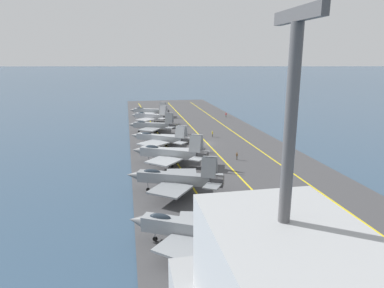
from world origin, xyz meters
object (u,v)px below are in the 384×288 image
parked_jet_seventh (150,111)px  crew_red_vest (226,115)px  crew_yellow_vest (212,134)px  crew_brown_vest (237,156)px  parked_jet_second (176,178)px  parked_jet_fifth (153,125)px  parked_jet_third (170,153)px  parked_jet_nearest (190,228)px  parked_jet_sixth (151,116)px  parked_jet_fourth (161,138)px

parked_jet_seventh → crew_red_vest: (-6.88, -28.49, -1.28)m
crew_yellow_vest → crew_brown_vest: crew_yellow_vest is taller
parked_jet_seventh → crew_brown_vest: parked_jet_seventh is taller
crew_brown_vest → crew_red_vest: bearing=-13.8°
parked_jet_second → parked_jet_fifth: (48.82, -0.03, -0.40)m
parked_jet_third → crew_red_vest: parked_jet_third is taller
parked_jet_third → parked_jet_nearest: bearing=176.8°
parked_jet_nearest → parked_jet_third: parked_jet_third is taller
parked_jet_nearest → parked_jet_sixth: bearing=-0.9°
parked_jet_nearest → parked_jet_sixth: 81.17m
crew_brown_vest → parked_jet_fourth: bearing=47.3°
parked_jet_nearest → crew_brown_vest: size_ratio=8.56×
parked_jet_sixth → crew_brown_vest: 50.09m
parked_jet_nearest → parked_jet_sixth: size_ratio=1.03×
crew_brown_vest → parked_jet_fifth: bearing=26.5°
parked_jet_sixth → crew_brown_vest: size_ratio=8.32×
parked_jet_fourth → parked_jet_fifth: bearing=2.0°
parked_jet_fifth → parked_jet_seventh: parked_jet_fifth is taller
parked_jet_nearest → parked_jet_fifth: 65.60m
parked_jet_nearest → parked_jet_sixth: (81.16, -1.25, 0.06)m
parked_jet_fifth → parked_jet_third: bearing=-178.3°
parked_jet_fourth → crew_brown_vest: 20.95m
parked_jet_nearest → crew_red_vest: (88.57, -30.35, -1.45)m
crew_yellow_vest → crew_red_vest: bearing=-22.8°
parked_jet_third → crew_brown_vest: bearing=-86.1°
parked_jet_second → parked_jet_sixth: parked_jet_second is taller
parked_jet_fourth → parked_jet_sixth: parked_jet_sixth is taller
parked_jet_sixth → parked_jet_fourth: bearing=-179.7°
crew_red_vest → parked_jet_second: bearing=157.6°
crew_yellow_vest → crew_brown_vest: size_ratio=1.01×
parked_jet_third → parked_jet_fifth: 33.06m
parked_jet_second → parked_jet_fifth: parked_jet_second is taller
parked_jet_second → crew_yellow_vest: bearing=-22.1°
parked_jet_second → parked_jet_fourth: (30.97, -0.64, -0.33)m
parked_jet_seventh → crew_red_vest: 29.33m
parked_jet_seventh → crew_yellow_vest: (-38.69, -15.15, -1.28)m
parked_jet_nearest → parked_jet_fifth: parked_jet_fifth is taller
crew_brown_vest → parked_jet_second: bearing=136.4°
parked_jet_third → crew_brown_vest: 15.11m
parked_jet_fourth → crew_brown_vest: size_ratio=9.16×
parked_jet_second → crew_red_vest: (71.80, -29.56, -1.69)m
parked_jet_second → crew_yellow_vest: (40.00, -16.21, -1.69)m
parked_jet_nearest → crew_brown_vest: (33.57, -16.81, -1.46)m
parked_jet_third → parked_jet_seventh: (62.90, -0.04, -0.35)m
parked_jet_third → crew_red_vest: bearing=-27.0°
parked_jet_third → crew_brown_vest: (1.02, -14.98, -1.64)m
crew_brown_vest → parked_jet_nearest: bearing=153.4°
parked_jet_fourth → crew_yellow_vest: bearing=-59.9°
parked_jet_fourth → crew_red_vest: size_ratio=9.07×
parked_jet_third → parked_jet_sixth: parked_jet_third is taller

